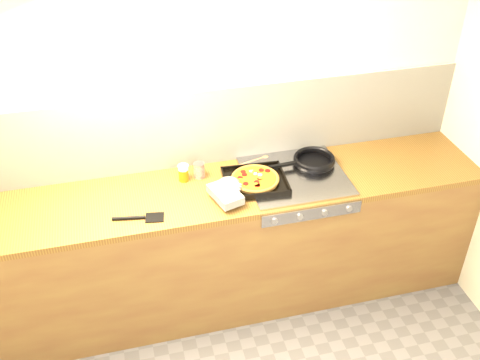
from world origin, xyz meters
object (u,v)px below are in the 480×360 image
object	(u,v)px
pizza_on_tray	(247,183)
tomato_can	(199,170)
frying_pan	(313,161)
juice_glass	(183,173)

from	to	relation	value
pizza_on_tray	tomato_can	bearing A→B (deg)	142.78
frying_pan	tomato_can	world-z (taller)	tomato_can
tomato_can	juice_glass	distance (m)	0.10
frying_pan	pizza_on_tray	bearing A→B (deg)	-164.01
pizza_on_tray	juice_glass	xyz separation A→B (m)	(-0.34, 0.18, 0.01)
frying_pan	tomato_can	bearing A→B (deg)	175.61
tomato_can	juice_glass	world-z (taller)	juice_glass
pizza_on_tray	tomato_can	size ratio (longest dim) A/B	5.05
tomato_can	juice_glass	size ratio (longest dim) A/B	0.93
pizza_on_tray	frying_pan	bearing A→B (deg)	15.99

